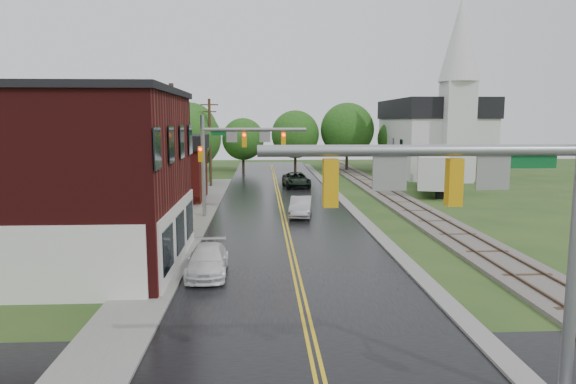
{
  "coord_description": "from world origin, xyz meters",
  "views": [
    {
      "loc": [
        -1.5,
        -8.99,
        6.86
      ],
      "look_at": [
        -0.28,
        14.86,
        3.5
      ],
      "focal_mm": 32.0,
      "sensor_mm": 36.0,
      "label": 1
    }
  ],
  "objects": [
    {
      "name": "tree_left_e",
      "position": [
        -8.85,
        45.9,
        4.81
      ],
      "size": [
        6.4,
        6.4,
        8.16
      ],
      "color": "black",
      "rests_on": "ground"
    },
    {
      "name": "church",
      "position": [
        20.0,
        53.74,
        5.83
      ],
      "size": [
        10.4,
        18.4,
        20.0
      ],
      "color": "silver",
      "rests_on": "ground"
    },
    {
      "name": "main_road",
      "position": [
        0.0,
        30.0,
        0.0
      ],
      "size": [
        10.0,
        90.0,
        0.02
      ],
      "primitive_type": "cube",
      "color": "black",
      "rests_on": "ground"
    },
    {
      "name": "traffic_signal_near",
      "position": [
        3.47,
        2.0,
        4.97
      ],
      "size": [
        7.34,
        0.3,
        7.2
      ],
      "color": "gray",
      "rests_on": "ground"
    },
    {
      "name": "brick_building",
      "position": [
        -12.48,
        15.0,
        4.15
      ],
      "size": [
        14.3,
        10.3,
        8.3
      ],
      "color": "#440F0E",
      "rests_on": "ground"
    },
    {
      "name": "railroad",
      "position": [
        10.0,
        35.0,
        0.11
      ],
      "size": [
        3.2,
        80.0,
        0.3
      ],
      "color": "#59544C",
      "rests_on": "ground"
    },
    {
      "name": "traffic_signal_far",
      "position": [
        -3.47,
        27.0,
        4.97
      ],
      "size": [
        7.34,
        0.43,
        7.2
      ],
      "color": "gray",
      "rests_on": "ground"
    },
    {
      "name": "suv_dark",
      "position": [
        2.02,
        43.29,
        0.75
      ],
      "size": [
        2.87,
        5.54,
        1.49
      ],
      "primitive_type": "imported",
      "rotation": [
        0.0,
        0.0,
        0.08
      ],
      "color": "black",
      "rests_on": "ground"
    },
    {
      "name": "utility_pole_b",
      "position": [
        -6.8,
        22.0,
        4.72
      ],
      "size": [
        1.8,
        0.28,
        9.0
      ],
      "color": "#382616",
      "rests_on": "ground"
    },
    {
      "name": "utility_pole_c",
      "position": [
        -6.8,
        44.0,
        4.72
      ],
      "size": [
        1.8,
        0.28,
        9.0
      ],
      "color": "#382616",
      "rests_on": "ground"
    },
    {
      "name": "sidewalk_left",
      "position": [
        -6.2,
        25.0,
        0.0
      ],
      "size": [
        2.4,
        50.0,
        0.12
      ],
      "primitive_type": "cube",
      "color": "gray",
      "rests_on": "ground"
    },
    {
      "name": "tree_left_c",
      "position": [
        -13.85,
        39.9,
        4.51
      ],
      "size": [
        6.0,
        6.0,
        7.65
      ],
      "color": "black",
      "rests_on": "ground"
    },
    {
      "name": "sedan_silver",
      "position": [
        1.26,
        27.1,
        0.7
      ],
      "size": [
        2.03,
        4.39,
        1.4
      ],
      "primitive_type": "imported",
      "rotation": [
        0.0,
        0.0,
        -0.13
      ],
      "color": "#A9AAAE",
      "rests_on": "ground"
    },
    {
      "name": "yellow_house",
      "position": [
        -11.0,
        26.0,
        3.2
      ],
      "size": [
        8.0,
        7.0,
        6.4
      ],
      "primitive_type": "cube",
      "color": "tan",
      "rests_on": "ground"
    },
    {
      "name": "tree_left_b",
      "position": [
        -17.85,
        31.9,
        5.72
      ],
      "size": [
        7.6,
        7.6,
        9.69
      ],
      "color": "black",
      "rests_on": "ground"
    },
    {
      "name": "semi_trailer",
      "position": [
        14.75,
        39.22,
        2.21
      ],
      "size": [
        5.74,
        11.81,
        3.7
      ],
      "color": "black",
      "rests_on": "ground"
    },
    {
      "name": "darkred_building",
      "position": [
        -10.0,
        35.0,
        2.2
      ],
      "size": [
        7.0,
        6.0,
        4.4
      ],
      "primitive_type": "cube",
      "color": "#3F0F0C",
      "rests_on": "ground"
    },
    {
      "name": "curb_right",
      "position": [
        5.4,
        35.0,
        0.0
      ],
      "size": [
        0.8,
        70.0,
        0.12
      ],
      "primitive_type": "cube",
      "color": "gray",
      "rests_on": "ground"
    },
    {
      "name": "pickup_white",
      "position": [
        -3.96,
        13.42,
        0.62
      ],
      "size": [
        1.85,
        4.34,
        1.25
      ],
      "primitive_type": "imported",
      "rotation": [
        0.0,
        0.0,
        0.02
      ],
      "color": "white",
      "rests_on": "ground"
    }
  ]
}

